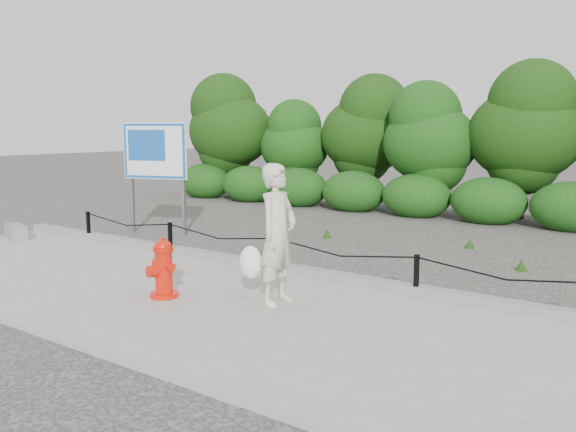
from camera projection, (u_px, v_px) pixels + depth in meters
The scene contains 9 objects.
ground at pixel (276, 276), 10.12m from camera, with size 90.00×90.00×0.00m, color #2D2B28.
sidewalk at pixel (190, 302), 8.51m from camera, with size 14.00×4.00×0.08m, color gray.
curb at pixel (277, 267), 10.14m from camera, with size 14.00×0.22×0.14m, color slate.
chain_barrier at pixel (276, 249), 10.05m from camera, with size 10.06×0.06×0.60m.
treeline at pixel (519, 124), 16.11m from camera, with size 20.51×3.66×4.94m.
fire_hydrant at pixel (163, 269), 8.54m from camera, with size 0.47×0.49×0.86m.
pedestrian at pixel (276, 236), 8.17m from camera, with size 0.77×0.72×1.91m.
concrete_block at pixel (16, 232), 13.14m from camera, with size 0.88×0.31×0.28m, color gray.
advertising_sign at pixel (155, 156), 13.88m from camera, with size 1.54×0.57×2.56m.
Camera 1 is at (5.95, -7.87, 2.46)m, focal length 38.00 mm.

